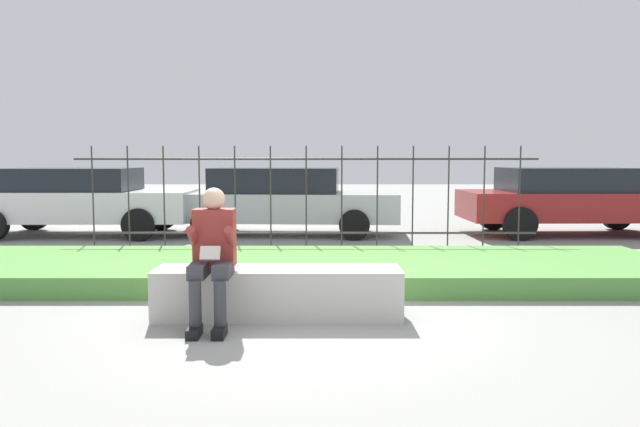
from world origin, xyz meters
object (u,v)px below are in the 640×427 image
at_px(stone_bench, 279,295).
at_px(car_parked_left, 80,199).
at_px(car_parked_center, 283,199).
at_px(person_seated_reader, 213,251).
at_px(car_parked_right, 571,199).

bearing_deg(stone_bench, car_parked_left, 124.31).
bearing_deg(car_parked_center, person_seated_reader, -88.57).
distance_m(car_parked_left, car_parked_right, 9.91).
relative_size(person_seated_reader, car_parked_right, 0.29).
relative_size(stone_bench, car_parked_left, 0.54).
distance_m(stone_bench, car_parked_left, 7.88).
xyz_separation_m(person_seated_reader, car_parked_left, (-3.85, 6.81, 0.02)).
height_order(car_parked_left, car_parked_right, car_parked_right).
xyz_separation_m(stone_bench, car_parked_center, (-0.36, 6.63, 0.50)).
relative_size(car_parked_center, car_parked_right, 1.06).
relative_size(person_seated_reader, car_parked_left, 0.29).
bearing_deg(car_parked_right, car_parked_left, 179.40).
bearing_deg(stone_bench, car_parked_center, 93.14).
distance_m(stone_bench, person_seated_reader, 0.82).
bearing_deg(car_parked_left, car_parked_center, 1.39).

